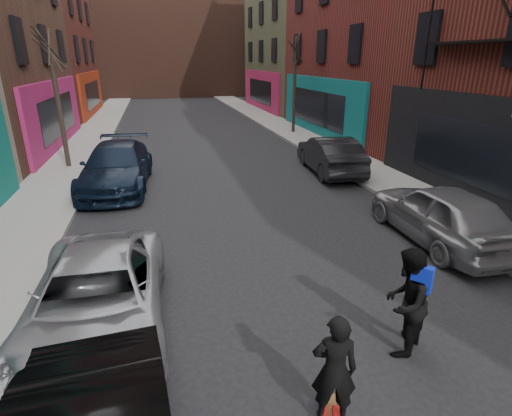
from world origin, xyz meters
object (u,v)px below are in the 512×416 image
tree_right_far (295,76)px  parked_right_end (330,155)px  parked_left_end (117,167)px  parked_right_far (441,213)px  skateboarder (334,370)px  tree_left_far (56,89)px  pedestrian (406,302)px  parked_left_far (97,298)px

tree_right_far → parked_right_end: 9.85m
parked_left_end → parked_right_far: 10.96m
parked_left_end → parked_right_end: bearing=4.6°
skateboarder → tree_left_far: bearing=-50.9°
tree_right_far → parked_right_end: bearing=-99.7°
parked_right_far → pedestrian: pedestrian is taller
tree_left_far → pedestrian: size_ratio=3.55×
parked_left_far → skateboarder: bearing=-40.1°
parked_right_far → skateboarder: 6.80m
parked_left_far → parked_right_far: size_ratio=1.06×
parked_left_far → pedestrian: (4.82, -1.69, 0.25)m
parked_left_far → parked_right_end: (8.18, 8.82, 0.09)m
tree_left_far → parked_right_end: 11.60m
parked_right_far → skateboarder: size_ratio=2.92×
parked_right_end → pedestrian: pedestrian is taller
tree_right_far → parked_left_far: (-9.78, -18.14, -2.85)m
parked_left_far → parked_right_far: parked_right_far is taller
tree_right_far → pedestrian: 20.60m
parked_left_end → tree_right_far: bearing=47.1°
pedestrian → skateboarder: bearing=-7.3°
tree_left_far → skateboarder: (5.75, -14.87, -2.49)m
tree_left_far → parked_right_end: tree_left_far is taller
pedestrian → parked_left_far: bearing=-58.4°
parked_left_far → skateboarder: (3.13, -2.74, 0.21)m
parked_right_end → skateboarder: bearing=71.5°
parked_right_far → pedestrian: size_ratio=2.50×
parked_left_end → skateboarder: 11.99m
tree_left_far → skateboarder: bearing=-68.9°
tree_left_far → parked_right_far: tree_left_far is taller
parked_left_end → tree_left_far: bearing=128.6°
parked_left_far → parked_left_end: bearing=93.1°
parked_right_far → skateboarder: bearing=43.5°
tree_right_far → tree_left_far: bearing=-154.2°
parked_left_far → pedestrian: 5.11m
parked_right_far → parked_right_end: parked_right_far is taller
skateboarder → tree_right_far: bearing=-89.7°
parked_right_far → tree_left_far: bearing=-42.2°
pedestrian → tree_left_far: bearing=-100.8°
tree_left_far → parked_right_end: bearing=-17.1°
parked_right_far → parked_left_end: bearing=-37.8°
tree_left_far → parked_left_end: size_ratio=1.17×
parked_left_end → pedestrian: 11.63m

